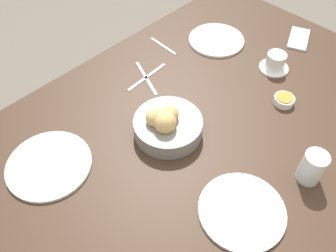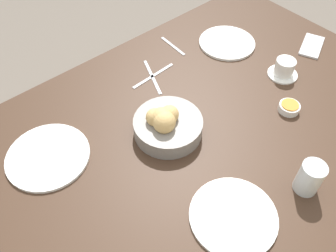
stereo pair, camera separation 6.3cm
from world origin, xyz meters
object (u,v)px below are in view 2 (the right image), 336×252
Objects in this scene: plate_far_center at (233,216)px; fork_silver at (153,76)px; plate_near_right at (48,156)px; water_tumbler at (310,178)px; plate_near_left at (227,43)px; cell_phone at (312,46)px; bread_basket at (167,124)px; spoon_coffee at (173,46)px; knife_silver at (152,77)px; jam_bowl_honey at (289,107)px; coffee_cup at (284,69)px.

plate_far_center is 1.22× the size of fork_silver.
water_tumbler is at bearing 131.14° from plate_near_right.
plate_near_left reaches higher than cell_phone.
spoon_coffee is at bearing -133.89° from bread_basket.
plate_near_right is at bearing 9.21° from fork_silver.
plate_far_center is at bearing 71.62° from knife_silver.
jam_bowl_honey reaches higher than plate_near_right.
plate_near_left is 0.68m from water_tumbler.
plate_far_center is at bearing 80.46° from bread_basket.
fork_silver is at bearing 26.83° from spoon_coffee.
plate_near_left is 0.35m from fork_silver.
cell_phone is (-0.79, -0.29, -0.00)m from plate_far_center.
coffee_cup is 0.23m from cell_phone.
plate_near_right is at bearing -61.00° from plate_far_center.
water_tumbler is at bearing 92.66° from knife_silver.
jam_bowl_honey is 0.38× the size of knife_silver.
bread_basket is at bearing 60.43° from knife_silver.
knife_silver is 0.66m from cell_phone.
spoon_coffee is (-0.18, -0.09, 0.00)m from knife_silver.
bread_basket is at bearing -68.12° from water_tumbler.
plate_near_left reaches higher than spoon_coffee.
water_tumbler is 1.46× the size of jam_bowl_honey.
coffee_cup is at bearing -154.55° from plate_far_center.
plate_far_center reaches higher than cell_phone.
spoon_coffee is (0.19, -0.39, -0.03)m from coffee_cup.
jam_bowl_honey reaches higher than cell_phone.
fork_silver is (0.02, -0.64, -0.05)m from water_tumbler.
fork_silver is (-0.47, -0.08, -0.00)m from plate_near_right.
plate_far_center is at bearing -17.61° from water_tumbler.
jam_bowl_honey reaches higher than fork_silver.
plate_near_left is 0.22m from spoon_coffee.
jam_bowl_honey is (-0.21, -0.21, -0.04)m from water_tumbler.
fork_silver is 1.33× the size of spoon_coffee.
water_tumbler is at bearing 78.46° from spoon_coffee.
water_tumbler reaches higher than plate_near_left.
plate_near_right and plate_far_center have the same top height.
bread_basket is 1.49× the size of spoon_coffee.
water_tumbler is (-0.22, 0.07, 0.05)m from plate_far_center.
plate_near_right is 1.73× the size of spoon_coffee.
knife_silver is (0.03, -0.64, -0.05)m from water_tumbler.
bread_basket reaches higher than knife_silver.
spoon_coffee is (-0.15, -0.73, -0.05)m from water_tumbler.
plate_near_right is 2.45× the size of water_tumbler.
coffee_cup is 0.65× the size of cell_phone.
cell_phone is (-0.23, -0.03, -0.03)m from coffee_cup.
water_tumbler is (-0.16, 0.41, 0.01)m from bread_basket.
water_tumbler reaches higher than plate_far_center.
knife_silver is at bearing 26.62° from spoon_coffee.
cell_phone is at bearing -172.97° from coffee_cup.
fork_silver is 0.19m from spoon_coffee.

